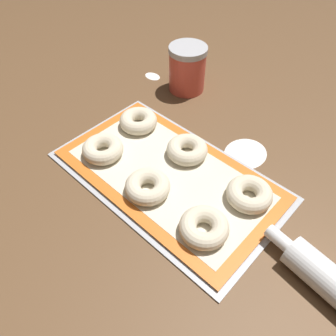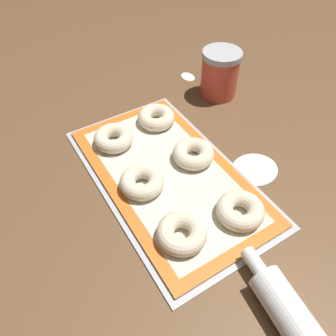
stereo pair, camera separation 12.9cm
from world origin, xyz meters
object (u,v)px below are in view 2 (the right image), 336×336
bagel_back_left (156,117)px  flour_canister (220,74)px  bagel_back_center (193,154)px  baking_tray (168,175)px  bagel_front_left (114,138)px  bagel_front_center (142,182)px  bagel_front_right (182,233)px  bagel_back_right (240,210)px

bagel_back_left → flour_canister: (-0.03, 0.23, 0.04)m
bagel_back_left → bagel_back_center: size_ratio=1.00×
flour_canister → bagel_back_left: bearing=-81.5°
bagel_back_left → flour_canister: flour_canister is taller
bagel_back_center → baking_tray: bearing=-84.0°
baking_tray → bagel_front_left: (-0.15, -0.06, 0.02)m
bagel_front_center → baking_tray: bearing=95.8°
flour_canister → bagel_front_center: bearing=-60.1°
bagel_front_right → bagel_back_right: (0.02, 0.13, 0.00)m
baking_tray → bagel_front_center: bearing=-84.2°
bagel_back_left → flour_canister: bearing=98.5°
flour_canister → bagel_front_left: bearing=-82.2°
bagel_front_left → bagel_front_right: (0.31, -0.00, 0.00)m
baking_tray → bagel_back_center: (-0.01, 0.07, 0.02)m
bagel_front_center → bagel_back_right: 0.21m
flour_canister → bagel_front_right: bearing=-45.3°
bagel_back_right → bagel_front_center: bearing=-141.9°
bagel_front_center → bagel_back_right: (0.16, 0.13, 0.00)m
bagel_front_left → bagel_back_center: (0.14, 0.13, 0.00)m
baking_tray → bagel_front_center: 0.07m
bagel_back_right → flour_canister: flour_canister is taller
baking_tray → bagel_front_center: (0.01, -0.07, 0.02)m
bagel_back_center → flour_canister: size_ratio=0.73×
bagel_front_left → bagel_back_right: bearing=20.5°
bagel_front_center → bagel_back_center: size_ratio=1.00×
bagel_back_left → baking_tray: bearing=-22.0°
bagel_front_right → flour_canister: (-0.35, 0.36, 0.04)m
bagel_back_left → bagel_front_left: bearing=-83.3°
bagel_front_right → bagel_back_left: size_ratio=1.00×
bagel_back_right → bagel_back_center: bearing=176.3°
bagel_back_right → flour_canister: size_ratio=0.73×
bagel_back_right → bagel_front_left: bearing=-159.5°
bagel_front_center → flour_canister: flour_canister is taller
bagel_front_left → bagel_front_right: size_ratio=1.00×
bagel_front_center → bagel_front_right: bearing=1.3°
baking_tray → bagel_front_left: bagel_front_left is taller
bagel_front_left → bagel_front_right: same height
bagel_front_left → flour_canister: flour_canister is taller
bagel_front_right → flour_canister: size_ratio=0.73×
bagel_front_center → bagel_front_right: 0.15m
bagel_back_center → bagel_back_right: size_ratio=1.00×
bagel_front_right → bagel_front_left: bearing=179.1°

